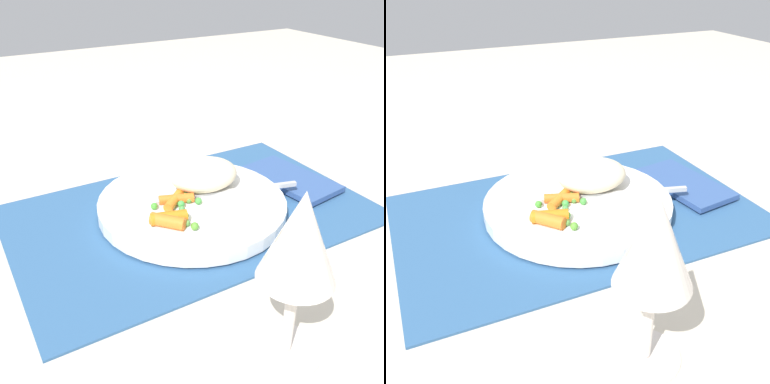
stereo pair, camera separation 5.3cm
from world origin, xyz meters
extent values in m
plane|color=beige|center=(0.00, 0.00, 0.00)|extent=(2.40, 2.40, 0.00)
cube|color=#2D5684|center=(0.00, 0.00, 0.00)|extent=(0.47, 0.30, 0.01)
cylinder|color=white|center=(0.00, 0.00, 0.01)|extent=(0.25, 0.25, 0.02)
ellipsoid|color=beige|center=(-0.03, -0.02, 0.04)|extent=(0.10, 0.08, 0.04)
cylinder|color=orange|center=(0.03, 0.00, 0.03)|extent=(0.05, 0.04, 0.01)
cylinder|color=orange|center=(0.02, 0.00, 0.03)|extent=(0.05, 0.03, 0.01)
cylinder|color=orange|center=(0.05, 0.04, 0.03)|extent=(0.05, 0.03, 0.02)
cylinder|color=orange|center=(0.06, 0.05, 0.03)|extent=(0.04, 0.04, 0.02)
sphere|color=green|center=(0.02, 0.01, 0.03)|extent=(0.01, 0.01, 0.01)
sphere|color=#51A842|center=(0.07, 0.02, 0.03)|extent=(0.01, 0.01, 0.01)
sphere|color=#599137|center=(0.01, 0.01, 0.03)|extent=(0.01, 0.01, 0.01)
sphere|color=green|center=(0.06, 0.00, 0.03)|extent=(0.01, 0.01, 0.01)
sphere|color=#449445|center=(0.03, 0.02, 0.03)|extent=(0.01, 0.01, 0.01)
sphere|color=#539830|center=(0.03, 0.07, 0.03)|extent=(0.01, 0.01, 0.01)
sphere|color=#54933B|center=(0.03, 0.01, 0.03)|extent=(0.01, 0.01, 0.01)
sphere|color=green|center=(0.01, 0.01, 0.03)|extent=(0.01, 0.01, 0.01)
sphere|color=#5AAB33|center=(0.03, 0.04, 0.03)|extent=(0.01, 0.01, 0.01)
sphere|color=#5A9944|center=(0.04, 0.05, 0.03)|extent=(0.01, 0.01, 0.01)
sphere|color=#53A33B|center=(0.01, -0.01, 0.03)|extent=(0.01, 0.01, 0.01)
sphere|color=#4C9242|center=(0.04, 0.05, 0.03)|extent=(0.01, 0.01, 0.01)
sphere|color=green|center=(0.00, 0.02, 0.03)|extent=(0.01, 0.01, 0.01)
cube|color=#B9B9B9|center=(0.03, -0.01, 0.03)|extent=(0.05, 0.03, 0.01)
cube|color=#B9B9B9|center=(-0.07, 0.02, 0.03)|extent=(0.15, 0.05, 0.01)
cylinder|color=silver|center=(0.04, 0.24, 0.00)|extent=(0.06, 0.06, 0.00)
cylinder|color=silver|center=(0.04, 0.24, 0.04)|extent=(0.01, 0.01, 0.08)
cone|color=silver|center=(0.04, 0.24, 0.12)|extent=(0.06, 0.06, 0.08)
cube|color=#33518C|center=(-0.17, 0.00, 0.01)|extent=(0.09, 0.15, 0.01)
camera|label=1|loc=(0.26, 0.45, 0.31)|focal=41.58mm
camera|label=2|loc=(0.21, 0.47, 0.31)|focal=41.58mm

